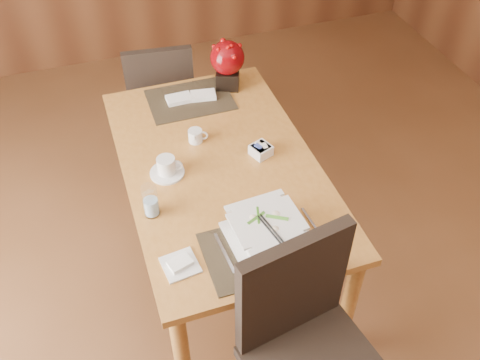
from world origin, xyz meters
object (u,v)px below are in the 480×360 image
object	(u,v)px
dining_table	(220,179)
soup_setting	(267,231)
berry_decor	(227,62)
water_glass	(150,201)
coffee_cup	(167,167)
sugar_caddy	(261,150)
far_chair	(161,97)
near_chair	(307,341)
creamer_jug	(195,136)
bread_plate	(180,265)

from	to	relation	value
dining_table	soup_setting	xyz separation A→B (m)	(0.04, -0.51, 0.16)
berry_decor	water_glass	bearing A→B (deg)	-126.44
coffee_cup	sugar_caddy	distance (m)	0.46
coffee_cup	far_chair	distance (m)	1.01
coffee_cup	sugar_caddy	xyz separation A→B (m)	(0.46, -0.01, -0.01)
dining_table	far_chair	size ratio (longest dim) A/B	1.67
water_glass	sugar_caddy	bearing A→B (deg)	20.18
coffee_cup	far_chair	bearing A→B (deg)	80.55
water_glass	berry_decor	distance (m)	1.02
coffee_cup	near_chair	world-z (taller)	near_chair
dining_table	soup_setting	size ratio (longest dim) A/B	4.62
water_glass	creamer_jug	size ratio (longest dim) A/B	1.73
dining_table	far_chair	xyz separation A→B (m)	(-0.09, 0.98, -0.15)
water_glass	sugar_caddy	distance (m)	0.62
creamer_jug	bread_plate	distance (m)	0.77
creamer_jug	far_chair	xyz separation A→B (m)	(-0.03, 0.77, -0.28)
soup_setting	sugar_caddy	distance (m)	0.54
berry_decor	far_chair	bearing A→B (deg)	131.78
water_glass	far_chair	distance (m)	1.26
dining_table	sugar_caddy	bearing A→B (deg)	1.00
berry_decor	bread_plate	distance (m)	1.27
dining_table	berry_decor	size ratio (longest dim) A/B	5.42
dining_table	water_glass	distance (m)	0.46
dining_table	creamer_jug	distance (m)	0.25
water_glass	bread_plate	size ratio (longest dim) A/B	1.16
sugar_caddy	near_chair	bearing A→B (deg)	-98.76
creamer_jug	coffee_cup	bearing A→B (deg)	-115.81
sugar_caddy	bread_plate	world-z (taller)	sugar_caddy
coffee_cup	creamer_jug	size ratio (longest dim) A/B	1.78
dining_table	far_chair	distance (m)	0.99
soup_setting	berry_decor	bearing A→B (deg)	76.26
sugar_caddy	far_chair	xyz separation A→B (m)	(-0.30, 0.97, -0.27)
water_glass	near_chair	bearing A→B (deg)	-57.63
dining_table	sugar_caddy	size ratio (longest dim) A/B	16.83
dining_table	creamer_jug	xyz separation A→B (m)	(-0.06, 0.20, 0.13)
coffee_cup	soup_setting	bearing A→B (deg)	-60.63
berry_decor	far_chair	size ratio (longest dim) A/B	0.31
dining_table	berry_decor	bearing A→B (deg)	68.90
dining_table	bread_plate	distance (m)	0.62
creamer_jug	near_chair	bearing A→B (deg)	-63.68
coffee_cup	berry_decor	xyz separation A→B (m)	(0.49, 0.59, 0.12)
berry_decor	far_chair	distance (m)	0.63
water_glass	creamer_jug	bearing A→B (deg)	53.44
creamer_jug	berry_decor	bearing A→B (deg)	73.14
water_glass	soup_setting	bearing A→B (deg)	-35.80
coffee_cup	sugar_caddy	size ratio (longest dim) A/B	1.82
soup_setting	sugar_caddy	size ratio (longest dim) A/B	3.64
creamer_jug	near_chair	xyz separation A→B (m)	(0.13, -1.11, -0.19)
dining_table	berry_decor	world-z (taller)	berry_decor
near_chair	far_chair	size ratio (longest dim) A/B	1.16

